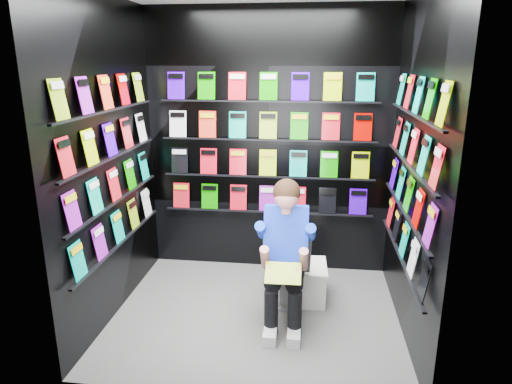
# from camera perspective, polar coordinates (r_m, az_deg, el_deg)

# --- Properties ---
(floor) EXTENTS (2.40, 2.40, 0.00)m
(floor) POSITION_cam_1_polar(r_m,az_deg,el_deg) (4.04, -0.04, -15.10)
(floor) COLOR #565553
(floor) RESTS_ON ground
(wall_back) EXTENTS (2.40, 0.04, 2.60)m
(wall_back) POSITION_cam_1_polar(r_m,az_deg,el_deg) (4.52, 1.55, 5.99)
(wall_back) COLOR black
(wall_back) RESTS_ON floor
(wall_front) EXTENTS (2.40, 0.04, 2.60)m
(wall_front) POSITION_cam_1_polar(r_m,az_deg,el_deg) (2.59, -2.80, -1.82)
(wall_front) COLOR black
(wall_front) RESTS_ON floor
(wall_left) EXTENTS (0.04, 2.00, 2.60)m
(wall_left) POSITION_cam_1_polar(r_m,az_deg,el_deg) (3.88, -17.95, 3.49)
(wall_left) COLOR black
(wall_left) RESTS_ON floor
(wall_right) EXTENTS (0.04, 2.00, 2.60)m
(wall_right) POSITION_cam_1_polar(r_m,az_deg,el_deg) (3.60, 19.28, 2.44)
(wall_right) COLOR black
(wall_right) RESTS_ON floor
(comics_back) EXTENTS (2.10, 0.06, 1.37)m
(comics_back) POSITION_cam_1_polar(r_m,az_deg,el_deg) (4.49, 1.51, 5.99)
(comics_back) COLOR red
(comics_back) RESTS_ON wall_back
(comics_left) EXTENTS (0.06, 1.70, 1.37)m
(comics_left) POSITION_cam_1_polar(r_m,az_deg,el_deg) (3.87, -17.55, 3.56)
(comics_left) COLOR red
(comics_left) RESTS_ON wall_left
(comics_right) EXTENTS (0.06, 1.70, 1.37)m
(comics_right) POSITION_cam_1_polar(r_m,az_deg,el_deg) (3.59, 18.82, 2.53)
(comics_right) COLOR red
(comics_right) RESTS_ON wall_right
(toilet) EXTENTS (0.44, 0.76, 0.73)m
(toilet) POSITION_cam_1_polar(r_m,az_deg,el_deg) (4.19, 4.03, -8.30)
(toilet) COLOR white
(toilet) RESTS_ON floor
(longbox) EXTENTS (0.24, 0.41, 0.30)m
(longbox) POSITION_cam_1_polar(r_m,az_deg,el_deg) (4.24, 7.05, -11.30)
(longbox) COLOR white
(longbox) RESTS_ON floor
(longbox_lid) EXTENTS (0.26, 0.43, 0.03)m
(longbox_lid) POSITION_cam_1_polar(r_m,az_deg,el_deg) (4.16, 7.13, -9.26)
(longbox_lid) COLOR white
(longbox_lid) RESTS_ON longbox
(reader) EXTENTS (0.49, 0.71, 1.29)m
(reader) POSITION_cam_1_polar(r_m,az_deg,el_deg) (3.69, 3.81, -5.44)
(reader) COLOR #0727CA
(reader) RESTS_ON toilet
(held_comic) EXTENTS (0.27, 0.16, 0.11)m
(held_comic) POSITION_cam_1_polar(r_m,az_deg,el_deg) (3.44, 3.40, -10.09)
(held_comic) COLOR #1F9A17
(held_comic) RESTS_ON reader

